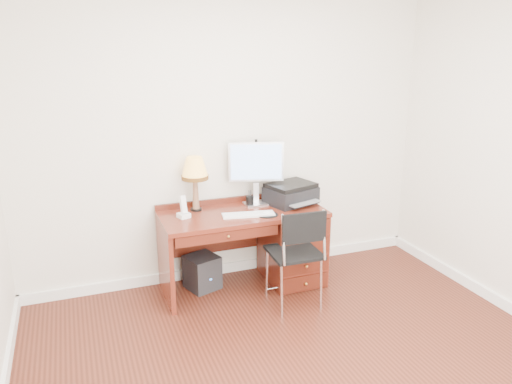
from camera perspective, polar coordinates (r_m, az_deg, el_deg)
name	(u,v)px	position (r m, az deg, el deg)	size (l,w,h in m)	color
ground	(308,372)	(3.76, 6.00, -19.77)	(4.00, 4.00, 0.00)	#39150D
room_shell	(274,321)	(4.21, 2.08, -14.53)	(4.00, 4.00, 4.00)	silver
desk	(275,241)	(4.80, 2.13, -5.61)	(1.50, 0.67, 0.75)	maroon
monitor	(255,165)	(4.69, -0.07, 3.08)	(0.51, 0.23, 0.60)	silver
keyboard	(248,215)	(4.46, -0.87, -2.60)	(0.47, 0.13, 0.02)	white
mouse_pad	(267,214)	(4.48, 1.29, -2.50)	(0.20, 0.20, 0.04)	black
printer	(291,193)	(4.79, 3.99, -0.15)	(0.52, 0.46, 0.20)	black
leg_lamp	(195,172)	(4.53, -7.01, 2.33)	(0.25, 0.25, 0.50)	black
phone	(184,211)	(4.44, -8.28, -2.19)	(0.12, 0.12, 0.20)	white
pen_cup	(250,201)	(4.72, -0.72, -1.03)	(0.07, 0.07, 0.09)	black
chair	(298,248)	(4.30, 4.77, -6.37)	(0.44, 0.45, 0.91)	black
equipment_box	(202,272)	(4.78, -6.17, -9.09)	(0.27, 0.27, 0.32)	black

